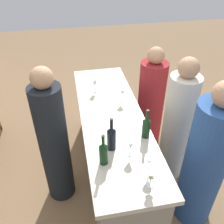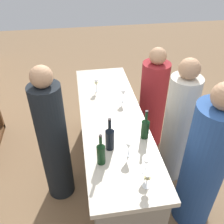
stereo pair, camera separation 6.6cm
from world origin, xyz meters
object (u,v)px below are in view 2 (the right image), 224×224
object	(u,v)px
wine_bottle_second_left_near_black	(110,138)
wine_glass_near_center	(146,162)
wine_glass_far_center	(96,83)
wine_bottle_leftmost_dark_green	(101,153)
person_left_guest	(178,128)
wine_glass_near_left	(123,93)
wine_glass_far_left	(129,146)
person_center_guest	(153,103)
person_server_behind	(54,142)
wine_bottle_center_dark_green	(145,127)
person_right_guest	(204,166)
wine_glass_near_right	(147,177)

from	to	relation	value
wine_bottle_second_left_near_black	wine_glass_near_center	xyz separation A→B (m)	(-0.32, -0.24, -0.01)
wine_glass_far_center	wine_bottle_leftmost_dark_green	bearing A→B (deg)	175.79
wine_bottle_second_left_near_black	person_left_guest	world-z (taller)	person_left_guest
wine_glass_near_left	wine_bottle_leftmost_dark_green	bearing A→B (deg)	157.95
wine_glass_far_left	wine_bottle_second_left_near_black	bearing A→B (deg)	53.12
wine_glass_near_center	person_center_guest	bearing A→B (deg)	-19.88
wine_bottle_second_left_near_black	person_left_guest	size ratio (longest dim) A/B	0.21
wine_bottle_leftmost_dark_green	person_server_behind	world-z (taller)	person_server_behind
wine_bottle_center_dark_green	person_right_guest	size ratio (longest dim) A/B	0.19
wine_glass_far_center	person_server_behind	world-z (taller)	person_server_behind
wine_glass_far_left	person_right_guest	distance (m)	0.76
wine_glass_far_center	person_center_guest	size ratio (longest dim) A/B	0.12
wine_glass_far_center	wine_glass_near_center	bearing A→B (deg)	-169.14
wine_bottle_leftmost_dark_green	wine_glass_near_left	bearing A→B (deg)	-22.05
wine_glass_near_left	person_left_guest	xyz separation A→B (m)	(-0.32, -0.57, -0.32)
wine_bottle_center_dark_green	wine_glass_near_center	size ratio (longest dim) A/B	1.87
wine_bottle_leftmost_dark_green	wine_glass_near_right	bearing A→B (deg)	-133.50
wine_bottle_center_dark_green	wine_glass_near_right	distance (m)	0.56
wine_glass_near_left	wine_glass_far_left	size ratio (longest dim) A/B	1.00
wine_glass_near_right	person_left_guest	world-z (taller)	person_left_guest
wine_bottle_center_dark_green	wine_glass_far_left	size ratio (longest dim) A/B	1.92
wine_glass_far_center	person_right_guest	bearing A→B (deg)	-144.12
person_right_guest	person_server_behind	xyz separation A→B (m)	(0.53, 1.38, 0.01)
person_right_guest	person_server_behind	distance (m)	1.48
wine_bottle_second_left_near_black	wine_glass_near_right	distance (m)	0.50
wine_bottle_second_left_near_black	wine_bottle_center_dark_green	bearing A→B (deg)	-74.40
wine_glass_near_left	wine_glass_far_left	world-z (taller)	same
wine_bottle_center_dark_green	wine_glass_far_left	distance (m)	0.29
wine_glass_far_center	person_left_guest	xyz separation A→B (m)	(-0.59, -0.84, -0.32)
wine_bottle_leftmost_dark_green	person_server_behind	size ratio (longest dim) A/B	0.19
wine_bottle_leftmost_dark_green	wine_bottle_center_dark_green	bearing A→B (deg)	-59.96
wine_bottle_center_dark_green	person_left_guest	bearing A→B (deg)	-57.37
person_left_guest	person_center_guest	world-z (taller)	person_left_guest
wine_glass_near_right	wine_glass_far_center	distance (m)	1.47
wine_glass_far_left	person_center_guest	size ratio (longest dim) A/B	0.11
wine_bottle_leftmost_dark_green	person_center_guest	world-z (taller)	person_center_guest
wine_bottle_leftmost_dark_green	person_center_guest	xyz separation A→B (m)	(1.19, -0.82, -0.39)
person_left_guest	person_center_guest	distance (m)	0.63
wine_bottle_center_dark_green	person_center_guest	xyz separation A→B (m)	(0.93, -0.38, -0.39)
wine_glass_far_left	person_server_behind	xyz separation A→B (m)	(0.45, 0.68, -0.28)
wine_glass_far_center	wine_bottle_second_left_near_black	bearing A→B (deg)	-179.34
wine_bottle_leftmost_dark_green	person_right_guest	bearing A→B (deg)	-91.88
wine_bottle_leftmost_dark_green	person_server_behind	xyz separation A→B (m)	(0.50, 0.43, -0.28)
wine_glass_near_right	wine_glass_far_left	distance (m)	0.35
person_left_guest	person_server_behind	size ratio (longest dim) A/B	0.96
wine_bottle_center_dark_green	wine_glass_near_center	distance (m)	0.43
person_right_guest	wine_glass_far_left	bearing A→B (deg)	-13.37
wine_glass_near_center	person_left_guest	bearing A→B (deg)	-38.98
wine_glass_near_center	person_left_guest	size ratio (longest dim) A/B	0.10
wine_glass_near_center	person_server_behind	size ratio (longest dim) A/B	0.10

